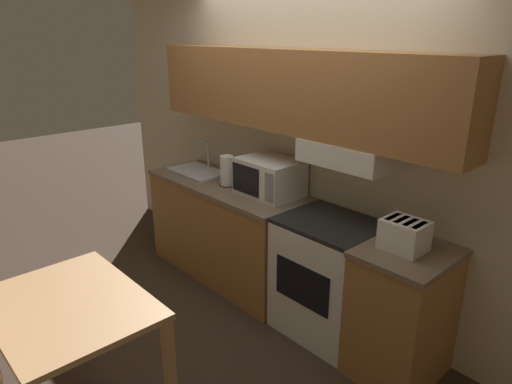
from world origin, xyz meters
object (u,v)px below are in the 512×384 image
object	(u,v)px
stove_range	(328,277)
paper_towel_roll	(227,171)
microwave	(269,177)
toaster	(404,235)
sink_basin	(198,171)
dining_table	(70,318)

from	to	relation	value
stove_range	paper_towel_roll	xyz separation A→B (m)	(-1.11, -0.04, 0.58)
microwave	stove_range	bearing A→B (deg)	-5.88
toaster	stove_range	bearing A→B (deg)	177.97
microwave	sink_basin	xyz separation A→B (m)	(-0.89, -0.08, -0.13)
paper_towel_roll	dining_table	xyz separation A→B (m)	(0.59, -1.64, -0.41)
sink_basin	paper_towel_roll	bearing A→B (deg)	-3.64
microwave	paper_towel_roll	xyz separation A→B (m)	(-0.41, -0.11, -0.02)
toaster	dining_table	world-z (taller)	toaster
stove_range	toaster	world-z (taller)	toaster
paper_towel_roll	sink_basin	bearing A→B (deg)	176.36
microwave	toaster	distance (m)	1.27
sink_basin	toaster	bearing A→B (deg)	-0.34
sink_basin	paper_towel_roll	world-z (taller)	sink_basin
stove_range	microwave	size ratio (longest dim) A/B	1.79
microwave	sink_basin	distance (m)	0.90
toaster	sink_basin	distance (m)	2.16
toaster	dining_table	distance (m)	2.02
stove_range	microwave	world-z (taller)	microwave
stove_range	dining_table	world-z (taller)	stove_range
microwave	toaster	xyz separation A→B (m)	(1.27, -0.09, -0.05)
dining_table	paper_towel_roll	bearing A→B (deg)	109.72
sink_basin	paper_towel_roll	size ratio (longest dim) A/B	2.17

